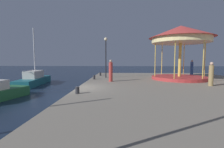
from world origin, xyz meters
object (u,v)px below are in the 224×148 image
Objects in this scene: bollard_center at (100,74)px; person_far_corner at (192,68)px; person_near_carousel at (111,71)px; bollard_north at (94,77)px; carousel at (181,40)px; sailboat_teal at (34,79)px; lamp_post_mid_promenade at (106,50)px; bollard_south at (77,90)px; person_mid_promenade at (211,75)px.

person_far_corner is at bearing 2.15° from bollard_center.
bollard_center is at bearing 106.05° from person_near_carousel.
carousel is at bearing 2.10° from bollard_north.
lamp_post_mid_promenade is (8.05, 0.14, 3.19)m from sailboat_teal.
person_far_corner reaches higher than bollard_south.
bollard_center is (0.20, 3.78, 0.00)m from bollard_north.
lamp_post_mid_promenade is 10.11m from person_mid_promenade.
bollard_north is 12.25m from person_far_corner.
sailboat_teal reaches higher than carousel.
person_mid_promenade is 8.30m from person_far_corner.
carousel is 3.18× the size of person_far_corner.
person_mid_promenade is (9.36, -3.82, 0.64)m from bollard_north.
bollard_north is 3.79m from bollard_center.
person_near_carousel is at bearing -164.43° from carousel.
bollard_north is at bearing -93.02° from bollard_center.
person_far_corner is at bearing 30.75° from person_near_carousel.
person_mid_promenade is at bearing -78.92° from carousel.
carousel reaches higher than lamp_post_mid_promenade.
bollard_center is (7.18, 2.36, 0.42)m from sailboat_teal.
lamp_post_mid_promenade is 10.87× the size of bollard_north.
carousel reaches higher than bollard_north.
sailboat_teal reaches higher than bollard_south.
person_mid_promenade is (9.30, 3.15, 0.64)m from bollard_south.
sailboat_teal is 7.14m from bollard_north.
carousel is 7.65m from lamp_post_mid_promenade.
bollard_center and bollard_south have the same top height.
bollard_center is 11.92m from person_mid_promenade.
sailboat_teal reaches higher than bollard_north.
sailboat_teal is 9.30m from person_near_carousel.
person_mid_promenade is (8.29, -5.37, -2.13)m from lamp_post_mid_promenade.
carousel is 1.42× the size of lamp_post_mid_promenade.
bollard_south is at bearing -90.76° from bollard_center.
sailboat_teal is 16.14× the size of bollard_north.
bollard_north is (6.98, -1.42, 0.42)m from sailboat_teal.
sailboat_teal is 1.05× the size of carousel.
lamp_post_mid_promenade reaches higher than bollard_north.
person_near_carousel reaches higher than bollard_south.
sailboat_teal is 3.60× the size of person_mid_promenade.
person_near_carousel is 1.01× the size of person_far_corner.
bollard_north is at bearing -159.87° from person_far_corner.
bollard_center is 0.20× the size of person_near_carousel.
bollard_center is at bearing 111.26° from lamp_post_mid_promenade.
carousel reaches higher than person_near_carousel.
bollard_south is (-1.01, -8.52, -2.77)m from lamp_post_mid_promenade.
person_mid_promenade is (9.16, -7.60, 0.64)m from bollard_center.
carousel is at bearing -9.42° from lamp_post_mid_promenade.
person_far_corner is (9.73, 5.79, -0.01)m from person_near_carousel.
lamp_post_mid_promenade is at bearing 0.97° from sailboat_teal.
lamp_post_mid_promenade reaches higher than bollard_center.
lamp_post_mid_promenade is 2.22× the size of person_near_carousel.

